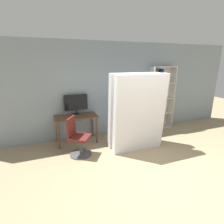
{
  "coord_description": "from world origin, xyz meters",
  "views": [
    {
      "loc": [
        -2.0,
        -2.07,
        2.16
      ],
      "look_at": [
        -0.66,
        1.49,
        1.05
      ],
      "focal_mm": 28.0,
      "sensor_mm": 36.0,
      "label": 1
    }
  ],
  "objects": [
    {
      "name": "wall_back",
      "position": [
        0.0,
        2.74,
        1.35
      ],
      "size": [
        8.0,
        0.06,
        2.7
      ],
      "color": "gray",
      "rests_on": "ground"
    },
    {
      "name": "monitor",
      "position": [
        -1.29,
        2.61,
        1.07
      ],
      "size": [
        0.63,
        0.18,
        0.54
      ],
      "color": "black",
      "rests_on": "desk"
    },
    {
      "name": "office_chair",
      "position": [
        -1.43,
        1.73,
        0.38
      ],
      "size": [
        0.61,
        0.61,
        0.93
      ],
      "color": "#4C4C51",
      "rests_on": "ground"
    },
    {
      "name": "mattress_far",
      "position": [
        0.03,
        1.75,
        0.95
      ],
      "size": [
        1.31,
        0.31,
        1.9
      ],
      "color": "silver",
      "rests_on": "ground"
    },
    {
      "name": "bookshelf",
      "position": [
        1.35,
        2.6,
        0.98
      ],
      "size": [
        0.82,
        0.31,
        2.0
      ],
      "color": "beige",
      "rests_on": "ground"
    },
    {
      "name": "ground_plane",
      "position": [
        0.0,
        0.0,
        0.0
      ],
      "size": [
        16.0,
        16.0,
        0.0
      ],
      "primitive_type": "plane",
      "color": "#9E8966"
    },
    {
      "name": "desk",
      "position": [
        -1.34,
        2.42,
        0.64
      ],
      "size": [
        1.12,
        0.59,
        0.75
      ],
      "color": "brown",
      "rests_on": "ground"
    },
    {
      "name": "mattress_near",
      "position": [
        0.03,
        1.42,
        0.95
      ],
      "size": [
        1.31,
        0.32,
        1.9
      ],
      "color": "silver",
      "rests_on": "ground"
    }
  ]
}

